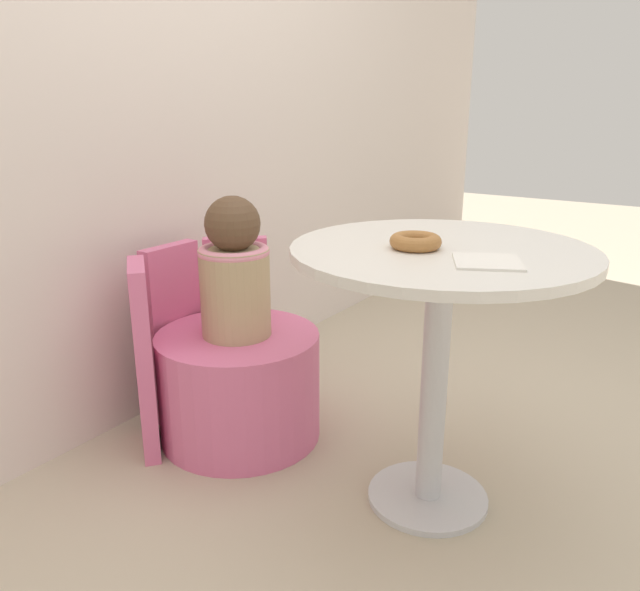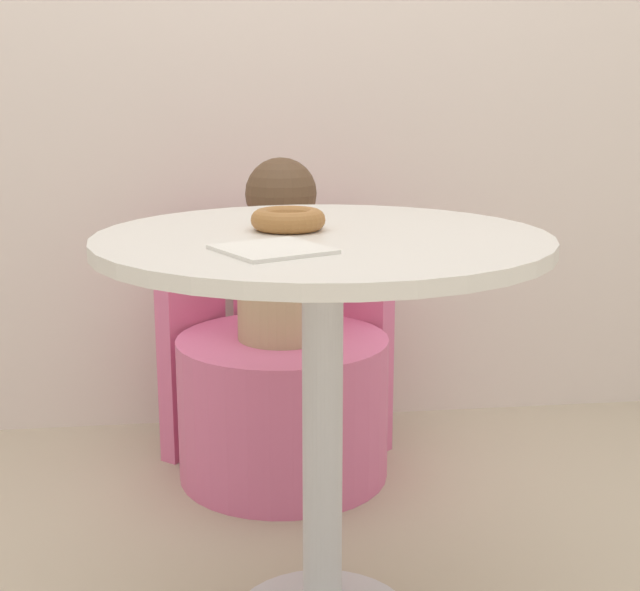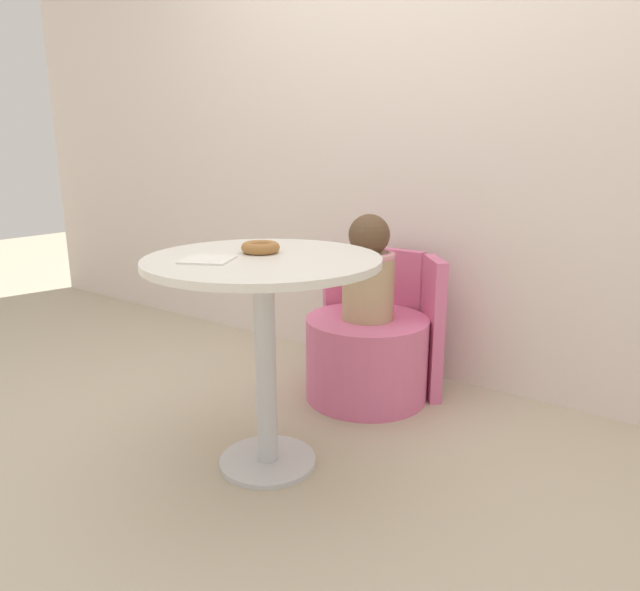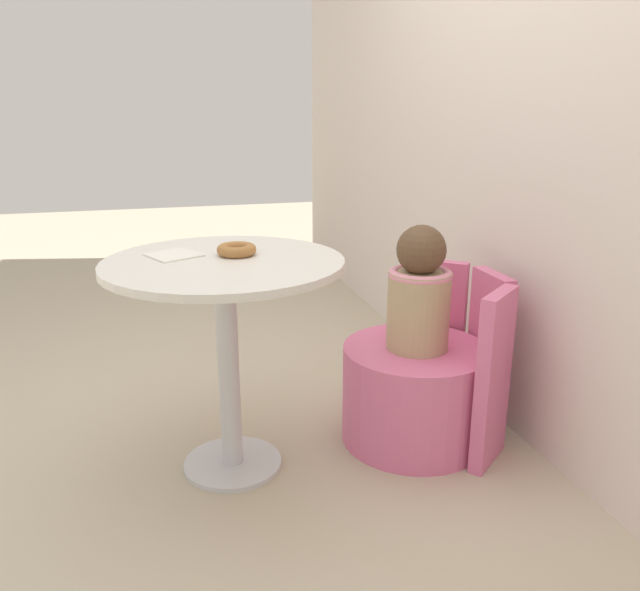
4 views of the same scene
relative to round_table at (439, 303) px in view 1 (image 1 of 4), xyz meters
The scene contains 8 objects.
ground_plane 0.59m from the round_table, 123.25° to the right, with size 12.00×12.00×0.00m, color #B7A88E.
back_wall 1.27m from the round_table, 90.70° to the left, with size 6.00×0.06×2.40m.
round_table is the anchor object (origin of this frame).
tub_chair 0.80m from the round_table, 91.56° to the left, with size 0.53×0.53×0.36m.
booth_backrest 0.95m from the round_table, 91.18° to the left, with size 0.63×0.23×0.62m.
child_figure 0.68m from the round_table, 91.56° to the left, with size 0.23×0.23×0.45m.
donut 0.18m from the round_table, 137.10° to the left, with size 0.13×0.13×0.04m.
paper_napkin 0.23m from the round_table, 122.49° to the right, with size 0.20×0.20×0.01m.
Camera 1 is at (-1.43, -0.57, 1.09)m, focal length 35.00 mm.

